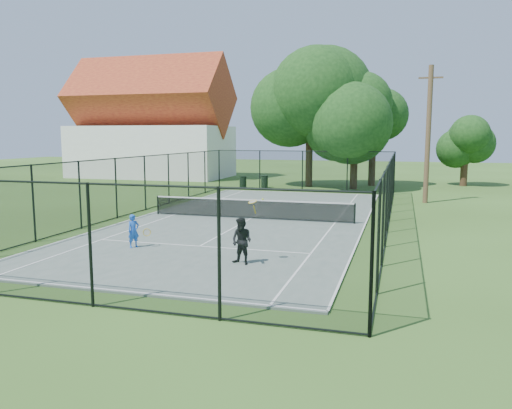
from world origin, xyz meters
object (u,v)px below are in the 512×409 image
(trash_bin_left, at_px, (243,182))
(player_black, at_px, (242,241))
(tennis_net, at_px, (251,208))
(trash_bin_right, at_px, (264,182))
(player_blue, at_px, (134,231))
(utility_pole, at_px, (428,134))

(trash_bin_left, relative_size, player_black, 0.46)
(tennis_net, distance_m, player_black, 8.70)
(trash_bin_right, distance_m, player_blue, 22.12)
(trash_bin_left, xyz_separation_m, trash_bin_right, (1.55, 0.73, 0.01))
(trash_bin_right, height_order, player_black, player_black)
(utility_pole, relative_size, player_black, 4.00)
(utility_pole, bearing_deg, trash_bin_left, 159.03)
(trash_bin_right, xyz_separation_m, player_black, (5.66, -23.25, 0.31))
(trash_bin_right, distance_m, utility_pole, 13.70)
(utility_pole, relative_size, player_blue, 6.82)
(trash_bin_left, distance_m, utility_pole, 14.79)
(tennis_net, xyz_separation_m, utility_pole, (8.44, 9.00, 3.60))
(trash_bin_right, relative_size, player_black, 0.47)
(trash_bin_right, distance_m, player_black, 23.93)
(trash_bin_left, bearing_deg, player_black, -72.24)
(trash_bin_left, distance_m, player_blue, 21.52)
(utility_pole, bearing_deg, player_blue, -123.28)
(player_black, bearing_deg, tennis_net, 105.14)
(tennis_net, height_order, player_black, player_black)
(utility_pole, distance_m, player_black, 18.76)
(tennis_net, bearing_deg, utility_pole, 46.86)
(tennis_net, xyz_separation_m, trash_bin_left, (-4.94, 14.13, -0.10))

